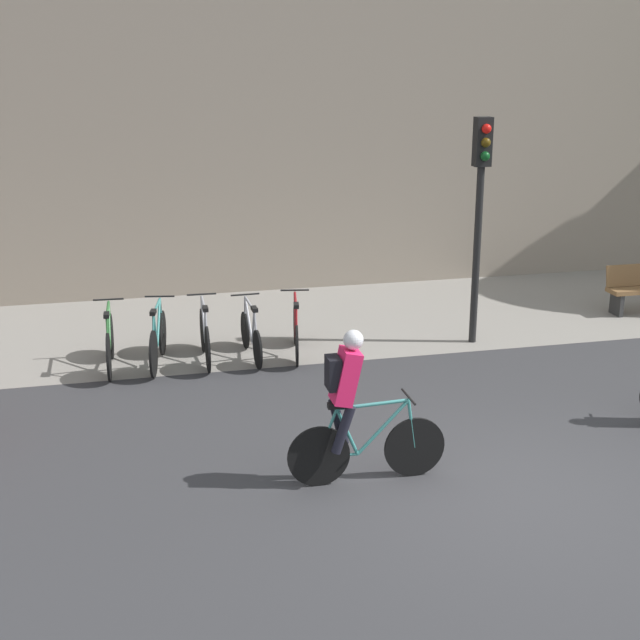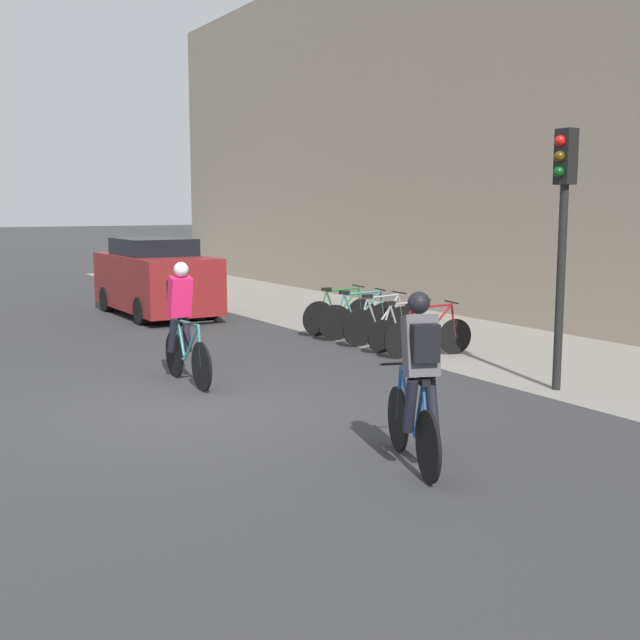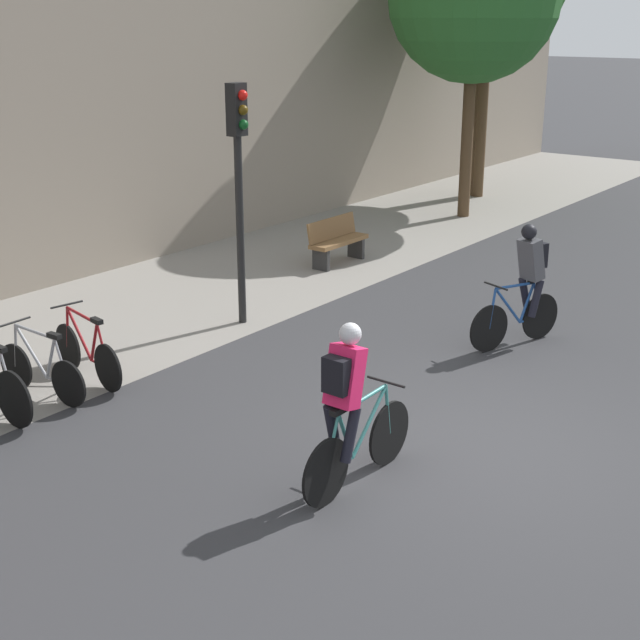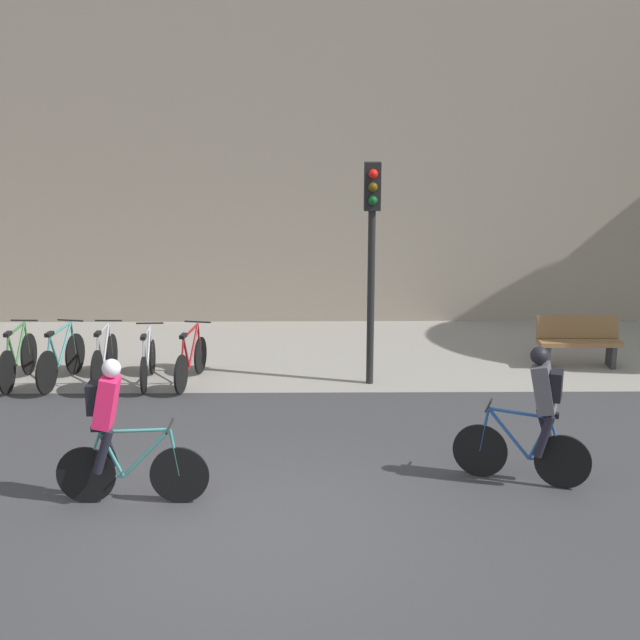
% 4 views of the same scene
% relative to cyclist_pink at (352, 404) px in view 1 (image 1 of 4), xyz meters
% --- Properties ---
extents(ground, '(200.00, 200.00, 0.00)m').
position_rel_cyclist_pink_xyz_m(ground, '(1.63, -0.60, -0.95)').
color(ground, '#333335').
extents(kerb_strip, '(44.00, 4.50, 0.01)m').
position_rel_cyclist_pink_xyz_m(kerb_strip, '(1.63, 6.15, -0.94)').
color(kerb_strip, gray).
rests_on(kerb_strip, ground).
extents(building_facade, '(44.00, 0.60, 9.53)m').
position_rel_cyclist_pink_xyz_m(building_facade, '(1.63, 8.70, 3.82)').
color(building_facade, gray).
rests_on(building_facade, ground).
extents(cyclist_pink, '(1.82, 0.46, 1.79)m').
position_rel_cyclist_pink_xyz_m(cyclist_pink, '(0.00, 0.00, 0.00)').
color(cyclist_pink, black).
rests_on(cyclist_pink, ground).
extents(parked_bike_0, '(0.46, 1.73, 0.99)m').
position_rel_cyclist_pink_xyz_m(parked_bike_0, '(-2.58, 4.43, -0.53)').
color(parked_bike_0, black).
rests_on(parked_bike_0, ground).
extents(parked_bike_1, '(0.49, 1.73, 0.99)m').
position_rel_cyclist_pink_xyz_m(parked_bike_1, '(-1.86, 4.43, -0.53)').
color(parked_bike_1, black).
rests_on(parked_bike_1, ground).
extents(parked_bike_2, '(0.46, 1.68, 0.99)m').
position_rel_cyclist_pink_xyz_m(parked_bike_2, '(-1.15, 4.43, -0.53)').
color(parked_bike_2, black).
rests_on(parked_bike_2, ground).
extents(parked_bike_3, '(0.46, 1.62, 0.94)m').
position_rel_cyclist_pink_xyz_m(parked_bike_3, '(-0.42, 4.43, -0.57)').
color(parked_bike_3, black).
rests_on(parked_bike_3, ground).
extents(parked_bike_4, '(0.47, 1.68, 0.95)m').
position_rel_cyclist_pink_xyz_m(parked_bike_4, '(0.29, 4.43, -0.55)').
color(parked_bike_4, black).
rests_on(parked_bike_4, ground).
extents(traffic_light_pole, '(0.26, 0.30, 3.66)m').
position_rel_cyclist_pink_xyz_m(traffic_light_pole, '(3.28, 4.36, 1.59)').
color(traffic_light_pole, black).
rests_on(traffic_light_pole, ground).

